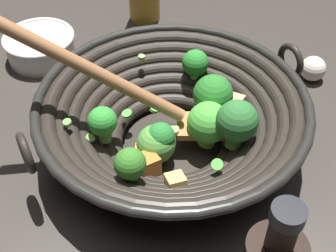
# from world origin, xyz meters

# --- Properties ---
(ground_plane) EXTENTS (4.00, 4.00, 0.00)m
(ground_plane) POSITION_xyz_m (0.00, 0.00, 0.00)
(ground_plane) COLOR #332D28
(wok) EXTENTS (0.38, 0.41, 0.24)m
(wok) POSITION_xyz_m (-0.00, -0.00, 0.06)
(wok) COLOR black
(wok) RESTS_ON ground
(prep_bowl) EXTENTS (0.13, 0.13, 0.05)m
(prep_bowl) POSITION_xyz_m (0.10, 0.31, 0.03)
(prep_bowl) COLOR silver
(prep_bowl) RESTS_ON ground
(garlic_bulb) EXTENTS (0.04, 0.04, 0.04)m
(garlic_bulb) POSITION_xyz_m (0.25, -0.15, 0.02)
(garlic_bulb) COLOR silver
(garlic_bulb) RESTS_ON ground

